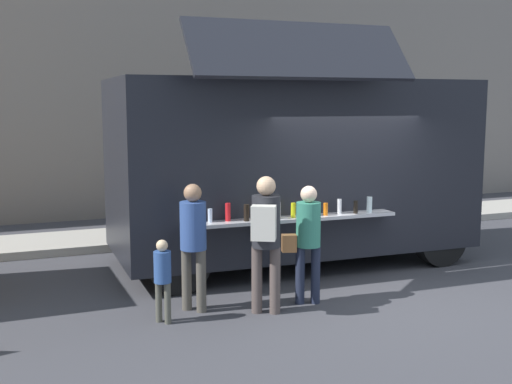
% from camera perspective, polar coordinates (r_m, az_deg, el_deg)
% --- Properties ---
extents(ground_plane, '(60.00, 60.00, 0.00)m').
position_cam_1_polar(ground_plane, '(9.44, 10.24, -8.74)').
color(ground_plane, '#38383D').
extents(curb_strip, '(28.00, 1.60, 0.15)m').
position_cam_1_polar(curb_strip, '(12.53, -19.08, -4.52)').
color(curb_strip, '#9E998E').
rests_on(curb_strip, ground).
extents(building_behind, '(32.00, 2.40, 8.66)m').
position_cam_1_polar(building_behind, '(16.29, -16.86, 13.44)').
color(building_behind, slate).
rests_on(building_behind, ground).
extents(food_truck_main, '(5.90, 3.31, 3.84)m').
position_cam_1_polar(food_truck_main, '(10.66, 3.27, 2.46)').
color(food_truck_main, black).
rests_on(food_truck_main, ground).
extents(trash_bin, '(0.60, 0.60, 0.98)m').
position_cam_1_polar(trash_bin, '(15.08, 14.93, -0.68)').
color(trash_bin, '#2F5D36').
rests_on(trash_bin, ground).
extents(customer_front_ordering, '(0.53, 0.33, 1.61)m').
position_cam_1_polar(customer_front_ordering, '(8.54, 4.61, -3.81)').
color(customer_front_ordering, '#1E2438').
rests_on(customer_front_ordering, ground).
extents(customer_mid_with_backpack, '(0.49, 0.58, 1.78)m').
position_cam_1_polar(customer_mid_with_backpack, '(8.06, 0.87, -3.50)').
color(customer_mid_with_backpack, '#50433F').
rests_on(customer_mid_with_backpack, ground).
extents(customer_rear_waiting, '(0.34, 0.34, 1.68)m').
position_cam_1_polar(customer_rear_waiting, '(8.25, -5.65, -3.93)').
color(customer_rear_waiting, '#4F4A41').
rests_on(customer_rear_waiting, ground).
extents(child_near_queue, '(0.21, 0.21, 1.05)m').
position_cam_1_polar(child_near_queue, '(7.93, -8.38, -7.24)').
color(child_near_queue, '#4B4B41').
rests_on(child_near_queue, ground).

